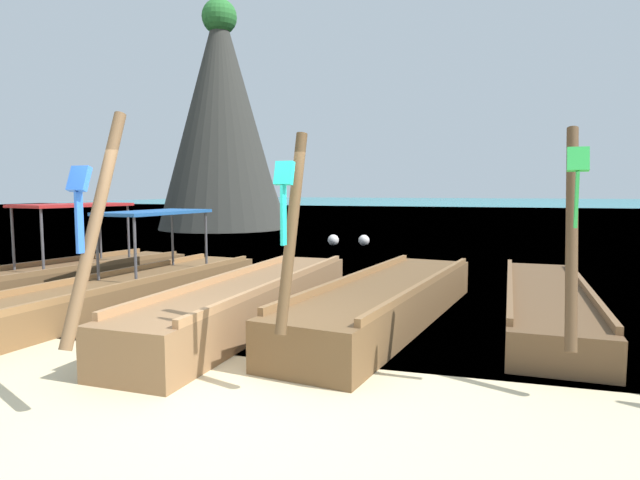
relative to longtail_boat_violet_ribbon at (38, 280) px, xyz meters
The scene contains 10 objects.
ground 6.82m from the longtail_boat_violet_ribbon, 30.05° to the right, with size 120.00×120.00×0.00m, color beige.
sea_water 57.92m from the longtail_boat_violet_ribbon, 84.16° to the left, with size 120.00×120.00×0.00m, color teal.
longtail_boat_violet_ribbon is the anchor object (origin of this frame).
longtail_boat_orange_ribbon 2.24m from the longtail_boat_violet_ribbon, ahead, with size 2.03×7.49×2.22m.
longtail_boat_blue_ribbon 4.91m from the longtail_boat_violet_ribbon, ahead, with size 1.41×7.05×2.89m.
longtail_boat_turquoise_ribbon 6.94m from the longtail_boat_violet_ribbon, ahead, with size 2.33×6.52×2.71m.
longtail_boat_green_ribbon 9.42m from the longtail_boat_violet_ribbon, ahead, with size 1.55×6.78×2.79m.
karst_rock 18.95m from the longtail_boat_violet_ribbon, 104.74° to the left, with size 6.69×6.66×11.99m.
mooring_buoy_near 11.80m from the longtail_boat_violet_ribbon, 68.90° to the left, with size 0.41×0.41×0.41m.
mooring_buoy_far 11.19m from the longtail_boat_violet_ribbon, 73.67° to the left, with size 0.42×0.42×0.42m.
Camera 1 is at (2.37, -5.05, 2.11)m, focal length 30.23 mm.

